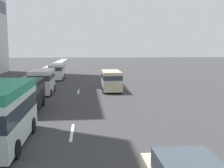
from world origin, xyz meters
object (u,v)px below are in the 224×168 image
Objects in this scene: van_second at (42,80)px; van_third at (57,71)px; minibus_lead at (1,112)px; van_sixth at (111,79)px; van_fourth at (27,94)px.

van_third is (12.61, -0.20, -0.07)m from van_second.
van_third is at bearing 179.08° from van_second.
minibus_lead is at bearing 1.48° from van_second.
minibus_lead is at bearing 0.39° from van_third.
minibus_lead is 1.30× the size of van_sixth.
van_sixth is at bearing 156.72° from minibus_lead.
van_third is (27.68, 0.19, -0.29)m from minibus_lead.
van_fourth is at bearing 140.11° from van_sixth.
van_second is at bearing -178.52° from minibus_lead.
minibus_lead is 7.39m from van_fourth.
van_second is 7.39m from van_sixth.
van_sixth is (16.09, -6.93, -0.36)m from minibus_lead.
van_second is (15.07, 0.39, -0.21)m from minibus_lead.
minibus_lead is 27.68m from van_third.
van_third is 20.30m from van_fourth.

